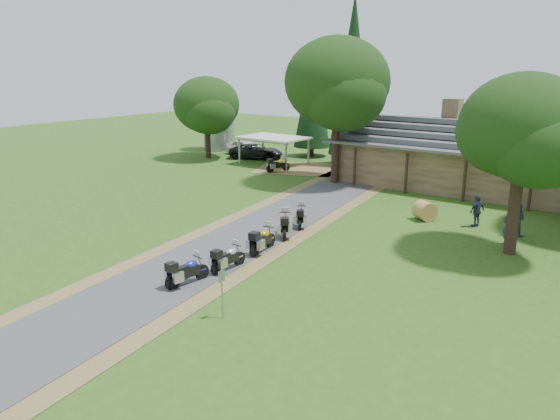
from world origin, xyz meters
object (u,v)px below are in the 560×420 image
Objects in this scene: car_white_sedan at (246,146)px; motorcycle_row_a at (187,270)px; motorcycle_row_b at (228,257)px; motorcycle_row_c at (263,238)px; carport at (274,151)px; hay_bale at (425,211)px; silo at (219,118)px; motorcycle_row_d at (285,223)px; motorcycle_row_e at (301,215)px; motorcycle_carport_a at (278,164)px; lodge at (486,155)px; car_dark_suv at (256,148)px.

car_white_sedan is 31.85m from motorcycle_row_a.
motorcycle_row_c reaches higher than motorcycle_row_b.
carport is 5.25× the size of hay_bale.
carport is at bearing -21.08° from silo.
motorcycle_row_c is 2.74m from motorcycle_row_d.
motorcycle_row_a reaches higher than motorcycle_row_e.
motorcycle_row_e is at bearing -114.14° from motorcycle_carport_a.
motorcycle_row_b is (13.47, -21.50, -0.62)m from carport.
lodge is 27.80m from silo.
car_dark_suv is 22.23m from motorcycle_row_e.
car_dark_suv reaches higher than motorcycle_row_a.
motorcycle_row_d reaches higher than motorcycle_row_c.
car_dark_suv reaches higher than motorcycle_carport_a.
motorcycle_row_d is 1.10× the size of motorcycle_row_e.
lodge is at bearing -8.97° from motorcycle_row_b.
motorcycle_row_b is (0.29, 2.20, -0.02)m from motorcycle_row_a.
motorcycle_row_b is 22.18m from motorcycle_carport_a.
motorcycle_row_e is at bearing 10.49° from motorcycle_row_b.
lodge is at bearing -51.94° from motorcycle_carport_a.
car_white_sedan reaches higher than motorcycle_row_e.
car_white_sedan is at bearing 177.07° from lodge.
carport is at bearing 36.81° from motorcycle_row_a.
motorcycle_row_c is 4.68m from motorcycle_row_e.
carport is 19.60m from hay_bale.
hay_bale is at bearing -74.97° from motorcycle_row_e.
motorcycle_row_c is 1.81× the size of hay_bale.
hay_bale is (5.06, 5.20, -0.08)m from motorcycle_row_e.
silo is 3.59× the size of motorcycle_row_e.
motorcycle_row_a is 0.99× the size of motorcycle_carport_a.
motorcycle_carport_a is at bearing -111.49° from car_white_sedan.
motorcycle_row_a is (16.45, -25.33, -0.39)m from car_dark_suv.
lodge is 3.97× the size of car_dark_suv.
carport is 3.66m from car_dark_suv.
motorcycle_row_d reaches higher than motorcycle_row_a.
car_white_sedan reaches higher than motorcycle_row_d.
carport reaches higher than motorcycle_row_a.
motorcycle_carport_a is at bearing -45.15° from carport.
silo is 3.44× the size of motorcycle_carport_a.
motorcycle_row_c is (-4.57, -19.95, -1.77)m from lodge.
car_white_sedan is 2.00m from car_dark_suv.
motorcycle_carport_a is at bearing 156.57° from hay_bale.
motorcycle_row_d is (-5.16, -17.28, -1.76)m from lodge.
motorcycle_row_b is at bearing 0.29° from motorcycle_row_a.
carport is 3.05× the size of motorcycle_row_a.
carport is 3.14× the size of motorcycle_row_e.
lodge is 11.80× the size of motorcycle_row_b.
motorcycle_carport_a is at bearing 25.68° from motorcycle_row_c.
hay_bale is (22.56, -11.33, -0.42)m from car_white_sedan.
silo is at bearing 14.19° from motorcycle_row_d.
lodge is 11.19× the size of motorcycle_carport_a.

